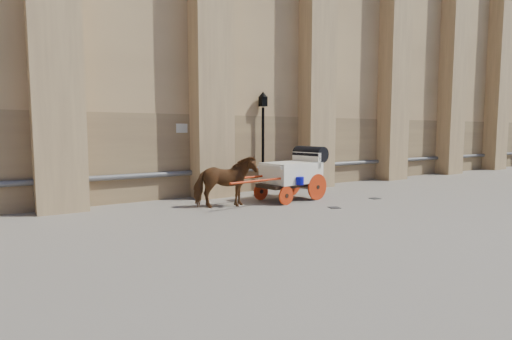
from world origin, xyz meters
TOP-DOWN VIEW (x-y plane):
  - ground at (0.00, 0.00)m, footprint 90.00×90.00m
  - horse at (-1.60, 1.52)m, footprint 2.08×1.33m
  - carriage at (1.17, 1.54)m, footprint 4.34×1.66m
  - street_lamp at (1.34, 3.76)m, footprint 0.37×0.37m
  - drain_grate_near at (1.22, -0.42)m, footprint 0.41×0.41m
  - drain_grate_far at (3.66, 0.06)m, footprint 0.36×0.36m

SIDE VIEW (x-z plane):
  - ground at x=0.00m, z-range 0.00..0.00m
  - drain_grate_near at x=1.22m, z-range 0.00..0.01m
  - drain_grate_far at x=3.66m, z-range 0.00..0.01m
  - horse at x=-1.60m, z-range 0.00..1.62m
  - carriage at x=1.17m, z-range 0.07..1.92m
  - street_lamp at x=1.34m, z-range 0.14..4.09m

